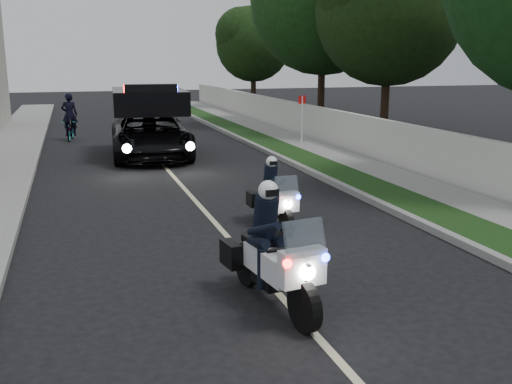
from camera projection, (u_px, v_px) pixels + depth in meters
ground at (327, 348)px, 7.16m from camera, size 120.00×120.00×0.00m
curb_right at (314, 173)px, 17.64m from camera, size 0.20×60.00×0.15m
grass_verge at (336, 172)px, 17.85m from camera, size 1.20×60.00×0.16m
sidewalk_right at (373, 170)px, 18.23m from camera, size 1.40×60.00×0.16m
property_wall at (403, 147)px, 18.37m from camera, size 0.22×60.00×1.50m
curb_left at (25, 192)px, 15.23m from camera, size 0.20×60.00×0.15m
lane_marking at (181, 184)px, 16.45m from camera, size 0.12×50.00×0.01m
police_moto_left at (272, 305)px, 8.42m from camera, size 1.04×2.22×1.82m
police_moto_right at (273, 227)px, 12.30m from camera, size 0.66×1.78×1.50m
police_suv at (151, 157)px, 21.07m from camera, size 3.04×5.96×2.82m
bicycle at (71, 140)px, 25.34m from camera, size 0.77×1.68×0.85m
cyclist at (71, 140)px, 25.34m from camera, size 0.66×0.44×1.82m
sign_post at (301, 146)px, 23.59m from camera, size 0.34×0.34×2.09m
tree_right_c at (383, 138)px, 25.95m from camera, size 7.75×7.75×10.57m
tree_right_d at (320, 127)px, 30.32m from camera, size 9.08×9.08×12.14m
tree_right_e at (253, 109)px, 41.20m from camera, size 6.38×6.38×8.62m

